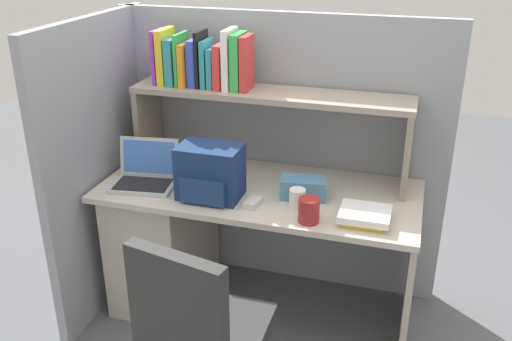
% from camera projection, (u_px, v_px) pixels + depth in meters
% --- Properties ---
extents(ground_plane, '(8.00, 8.00, 0.00)m').
position_uv_depth(ground_plane, '(259.00, 307.00, 3.15)').
color(ground_plane, '#595B60').
extents(desk, '(1.60, 0.70, 0.73)m').
position_uv_depth(desk, '(190.00, 233.00, 3.09)').
color(desk, beige).
rests_on(desk, ground_plane).
extents(cubicle_partition_rear, '(1.84, 0.05, 1.55)m').
position_uv_depth(cubicle_partition_rear, '(278.00, 153.00, 3.17)').
color(cubicle_partition_rear, gray).
rests_on(cubicle_partition_rear, ground_plane).
extents(cubicle_partition_left, '(0.05, 1.06, 1.55)m').
position_uv_depth(cubicle_partition_left, '(104.00, 165.00, 3.02)').
color(cubicle_partition_left, gray).
rests_on(cubicle_partition_left, ground_plane).
extents(overhead_hutch, '(1.44, 0.28, 0.45)m').
position_uv_depth(overhead_hutch, '(270.00, 110.00, 2.89)').
color(overhead_hutch, gray).
rests_on(overhead_hutch, desk).
extents(reference_books_on_shelf, '(0.52, 0.19, 0.30)m').
position_uv_depth(reference_books_on_shelf, '(204.00, 61.00, 2.89)').
color(reference_books_on_shelf, purple).
rests_on(reference_books_on_shelf, overhead_hutch).
extents(laptop, '(0.34, 0.29, 0.22)m').
position_uv_depth(laptop, '(146.00, 175.00, 2.89)').
color(laptop, '#B7BABF').
rests_on(laptop, desk).
extents(backpack, '(0.30, 0.23, 0.26)m').
position_uv_depth(backpack, '(210.00, 173.00, 2.72)').
color(backpack, navy).
rests_on(backpack, desk).
extents(computer_mouse, '(0.07, 0.11, 0.03)m').
position_uv_depth(computer_mouse, '(253.00, 203.00, 2.68)').
color(computer_mouse, silver).
rests_on(computer_mouse, desk).
extents(paper_cup, '(0.08, 0.08, 0.10)m').
position_uv_depth(paper_cup, '(297.00, 199.00, 2.64)').
color(paper_cup, white).
rests_on(paper_cup, desk).
extents(tissue_box, '(0.24, 0.15, 0.10)m').
position_uv_depth(tissue_box, '(304.00, 188.00, 2.75)').
color(tissue_box, teal).
rests_on(tissue_box, desk).
extents(snack_canister, '(0.10, 0.10, 0.11)m').
position_uv_depth(snack_canister, '(309.00, 210.00, 2.52)').
color(snack_canister, maroon).
rests_on(snack_canister, desk).
extents(desk_book_stack, '(0.23, 0.20, 0.05)m').
position_uv_depth(desk_book_stack, '(364.00, 216.00, 2.53)').
color(desk_book_stack, yellow).
rests_on(desk_book_stack, desk).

